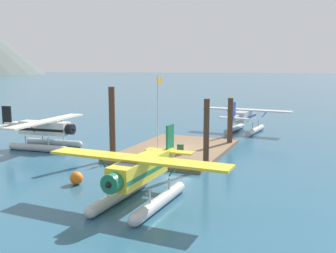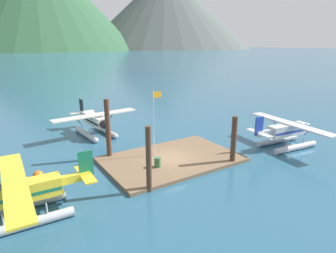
{
  "view_description": "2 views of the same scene",
  "coord_description": "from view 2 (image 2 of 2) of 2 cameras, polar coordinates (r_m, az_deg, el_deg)",
  "views": [
    {
      "loc": [
        -31.08,
        -11.87,
        7.36
      ],
      "look_at": [
        -2.2,
        0.01,
        2.58
      ],
      "focal_mm": 40.63,
      "sensor_mm": 36.0,
      "label": 1
    },
    {
      "loc": [
        -14.15,
        -21.49,
        10.97
      ],
      "look_at": [
        2.11,
        3.89,
        2.15
      ],
      "focal_mm": 30.65,
      "sensor_mm": 36.0,
      "label": 2
    }
  ],
  "objects": [
    {
      "name": "piling_far_left",
      "position": [
        28.13,
        -11.84,
        -0.59
      ],
      "size": [
        0.5,
        0.5,
        5.93
      ],
      "primitive_type": "cylinder",
      "color": "#4C3323",
      "rests_on": "ground"
    },
    {
      "name": "piling_near_left",
      "position": [
        21.54,
        -3.86,
        -6.61
      ],
      "size": [
        0.43,
        0.43,
        5.2
      ],
      "primitive_type": "cylinder",
      "color": "#4C3323",
      "rests_on": "ground"
    },
    {
      "name": "seaplane_silver_stbd_aft",
      "position": [
        33.7,
        22.64,
        -1.18
      ],
      "size": [
        7.95,
        10.49,
        3.84
      ],
      "color": "#B7BABF",
      "rests_on": "ground"
    },
    {
      "name": "seaplane_cream_bow_left",
      "position": [
        36.18,
        -14.28,
        0.74
      ],
      "size": [
        10.48,
        7.97,
        3.84
      ],
      "color": "#B7BABF",
      "rests_on": "ground"
    },
    {
      "name": "dock_platform",
      "position": [
        27.91,
        0.66,
        -6.51
      ],
      "size": [
        12.71,
        8.35,
        0.3
      ],
      "primitive_type": "cube",
      "color": "brown",
      "rests_on": "ground"
    },
    {
      "name": "seaplane_yellow_port_aft",
      "position": [
        20.92,
        -27.1,
        -12.32
      ],
      "size": [
        7.98,
        10.44,
        3.84
      ],
      "color": "#B7BABF",
      "rests_on": "ground"
    },
    {
      "name": "flagpole",
      "position": [
        27.28,
        -2.69,
        2.11
      ],
      "size": [
        0.95,
        0.1,
        6.46
      ],
      "color": "silver",
      "rests_on": "dock_platform"
    },
    {
      "name": "mountain_ridge_west_peak",
      "position": [
        577.59,
        -0.47,
        22.13
      ],
      "size": [
        313.8,
        313.8,
        139.31
      ],
      "color": "#4C5651",
      "rests_on": "ground"
    },
    {
      "name": "piling_near_right",
      "position": [
        27.19,
        12.92,
        -2.73
      ],
      "size": [
        0.51,
        0.51,
        4.59
      ],
      "primitive_type": "cylinder",
      "color": "#4C3323",
      "rests_on": "ground"
    },
    {
      "name": "fuel_drum",
      "position": [
        25.77,
        -2.08,
        -7.1
      ],
      "size": [
        0.62,
        0.62,
        0.88
      ],
      "color": "#33663D",
      "rests_on": "dock_platform"
    },
    {
      "name": "mooring_buoy",
      "position": [
        26.34,
        -24.43,
        -8.87
      ],
      "size": [
        0.84,
        0.84,
        0.84
      ],
      "primitive_type": "sphere",
      "color": "orange",
      "rests_on": "ground"
    },
    {
      "name": "ground_plane",
      "position": [
        27.97,
        0.66,
        -6.79
      ],
      "size": [
        1200.0,
        1200.0,
        0.0
      ],
      "primitive_type": "plane",
      "color": "#285670"
    }
  ]
}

